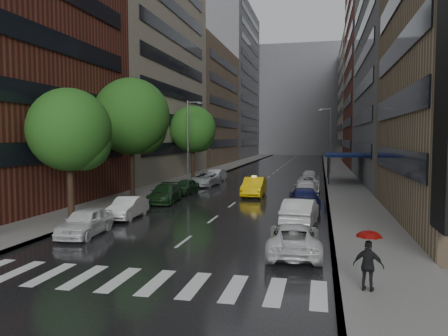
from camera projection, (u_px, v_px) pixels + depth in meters
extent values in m
plane|color=gray|center=(153.00, 265.00, 17.49)|extent=(220.00, 220.00, 0.00)
cube|color=black|center=(276.00, 171.00, 66.19)|extent=(14.00, 140.00, 0.01)
cube|color=gray|center=(219.00, 170.00, 68.12)|extent=(4.00, 140.00, 0.15)
cube|color=gray|center=(337.00, 172.00, 64.25)|extent=(4.00, 140.00, 0.15)
cube|color=silver|center=(17.00, 272.00, 16.55)|extent=(0.55, 2.80, 0.01)
cube|color=silver|center=(50.00, 274.00, 16.25)|extent=(0.55, 2.80, 0.01)
cube|color=silver|center=(84.00, 277.00, 15.94)|extent=(0.55, 2.80, 0.01)
cube|color=silver|center=(119.00, 280.00, 15.64)|extent=(0.55, 2.80, 0.01)
cube|color=silver|center=(156.00, 282.00, 15.34)|extent=(0.55, 2.80, 0.01)
cube|color=silver|center=(194.00, 285.00, 15.04)|extent=(0.55, 2.80, 0.01)
cube|color=silver|center=(234.00, 288.00, 14.74)|extent=(0.55, 2.80, 0.01)
cube|color=silver|center=(276.00, 291.00, 14.44)|extent=(0.55, 2.80, 0.01)
cube|color=silver|center=(319.00, 295.00, 14.14)|extent=(0.55, 2.80, 0.01)
cube|color=maroon|center=(18.00, 28.00, 31.49)|extent=(8.00, 20.00, 26.00)
cube|color=gray|center=(146.00, 42.00, 54.59)|extent=(8.00, 28.00, 34.00)
cube|color=#937A5B|center=(204.00, 106.00, 82.29)|extent=(8.00, 28.00, 22.00)
cube|color=slate|center=(235.00, 83.00, 110.95)|extent=(8.00, 32.00, 38.00)
cube|color=slate|center=(400.00, 75.00, 48.49)|extent=(8.00, 28.00, 24.00)
cube|color=maroon|center=(372.00, 63.00, 75.35)|extent=(8.00, 28.00, 36.00)
cube|color=gray|center=(357.00, 100.00, 104.85)|extent=(8.00, 32.00, 28.00)
cube|color=black|center=(445.00, 101.00, 16.59)|extent=(0.30, 2.20, 10.00)
cube|color=slate|center=(299.00, 101.00, 131.31)|extent=(40.00, 14.00, 32.00)
cylinder|color=#382619|center=(71.00, 184.00, 27.01)|extent=(0.40, 0.40, 4.46)
sphere|color=#1E5116|center=(69.00, 130.00, 26.77)|extent=(5.10, 5.10, 5.10)
cylinder|color=#382619|center=(132.00, 166.00, 35.83)|extent=(0.40, 0.40, 5.46)
sphere|color=#1E5116|center=(132.00, 116.00, 35.54)|extent=(6.24, 6.24, 6.24)
cylinder|color=#382619|center=(193.00, 159.00, 52.91)|extent=(0.40, 0.40, 4.91)
sphere|color=#1E5116|center=(193.00, 129.00, 52.66)|extent=(5.62, 5.62, 5.62)
imported|color=yellow|center=(254.00, 187.00, 38.01)|extent=(1.79, 4.97, 1.63)
imported|color=white|center=(85.00, 222.00, 22.65)|extent=(2.06, 4.40, 1.46)
imported|color=silver|center=(128.00, 208.00, 27.62)|extent=(1.58, 4.14, 1.35)
imported|color=#173318|center=(165.00, 193.00, 34.28)|extent=(2.49, 5.12, 1.43)
imported|color=black|center=(185.00, 187.00, 39.46)|extent=(1.86, 4.06, 1.35)
imported|color=#AAAFB4|center=(204.00, 179.00, 45.91)|extent=(2.86, 5.39, 1.44)
imported|color=#979DA0|center=(215.00, 175.00, 50.64)|extent=(1.92, 4.39, 1.40)
imported|color=silver|center=(294.00, 239.00, 19.06)|extent=(2.58, 5.08, 1.37)
imported|color=#B9B9B9|center=(300.00, 212.00, 25.25)|extent=(2.11, 5.00, 1.61)
imported|color=#10154E|center=(304.00, 198.00, 31.42)|extent=(2.53, 5.36, 1.51)
imported|color=white|center=(307.00, 189.00, 37.27)|extent=(2.15, 5.02, 1.44)
imported|color=silver|center=(309.00, 182.00, 43.31)|extent=(2.35, 5.01, 1.38)
imported|color=#BCBCBC|center=(310.00, 176.00, 49.31)|extent=(2.15, 4.95, 1.42)
imported|color=black|center=(368.00, 266.00, 14.05)|extent=(1.04, 0.65, 1.65)
imported|color=#9E0F0C|center=(369.00, 241.00, 13.99)|extent=(0.82, 0.82, 0.72)
cylinder|color=gray|center=(188.00, 142.00, 48.06)|extent=(0.18, 0.18, 9.00)
cube|color=gray|center=(200.00, 103.00, 47.47)|extent=(0.50, 0.22, 0.16)
cylinder|color=gray|center=(330.00, 141.00, 59.32)|extent=(0.18, 0.18, 9.00)
cube|color=gray|center=(320.00, 110.00, 59.33)|extent=(0.50, 0.22, 0.16)
cube|color=navy|center=(343.00, 155.00, 49.42)|extent=(4.00, 8.00, 0.25)
cylinder|color=black|center=(329.00, 170.00, 46.17)|extent=(0.12, 0.12, 3.00)
cylinder|color=black|center=(328.00, 166.00, 53.57)|extent=(0.12, 0.12, 3.00)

